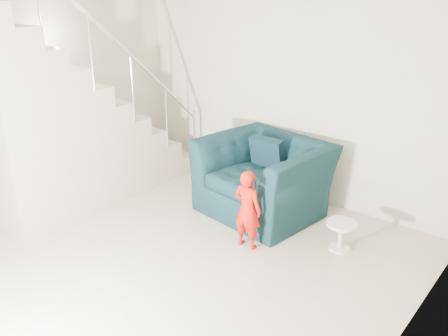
{
  "coord_description": "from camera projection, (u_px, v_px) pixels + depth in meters",
  "views": [
    {
      "loc": [
        3.38,
        -2.79,
        2.9
      ],
      "look_at": [
        0.15,
        1.2,
        0.85
      ],
      "focal_mm": 38.0,
      "sensor_mm": 36.0,
      "label": 1
    }
  ],
  "objects": [
    {
      "name": "staircase",
      "position": [
        67.0,
        138.0,
        6.28
      ],
      "size": [
        1.02,
        3.03,
        3.62
      ],
      "color": "#ADA089",
      "rests_on": "floor"
    },
    {
      "name": "toddler",
      "position": [
        247.0,
        209.0,
        5.36
      ],
      "size": [
        0.36,
        0.25,
        0.95
      ],
      "primitive_type": "imported",
      "rotation": [
        0.0,
        0.0,
        3.21
      ],
      "color": "#AA0D05",
      "rests_on": "floor"
    },
    {
      "name": "right_wall",
      "position": [
        387.0,
        233.0,
        3.1
      ],
      "size": [
        0.0,
        5.5,
        5.5
      ],
      "primitive_type": "plane",
      "rotation": [
        1.57,
        0.0,
        -1.57
      ],
      "color": "#ACA18C",
      "rests_on": "floor"
    },
    {
      "name": "side_table",
      "position": [
        341.0,
        231.0,
        5.38
      ],
      "size": [
        0.35,
        0.35,
        0.35
      ],
      "color": "silver",
      "rests_on": "floor"
    },
    {
      "name": "armchair",
      "position": [
        264.0,
        178.0,
        6.19
      ],
      "size": [
        1.65,
        1.49,
        0.98
      ],
      "primitive_type": "imported",
      "rotation": [
        0.0,
        0.0,
        -0.13
      ],
      "color": "black",
      "rests_on": "floor"
    },
    {
      "name": "back_wall",
      "position": [
        286.0,
        100.0,
        6.55
      ],
      "size": [
        5.0,
        0.0,
        5.0
      ],
      "primitive_type": "plane",
      "rotation": [
        1.57,
        0.0,
        0.0
      ],
      "color": "#ACA18C",
      "rests_on": "floor"
    },
    {
      "name": "throw",
      "position": [
        224.0,
        160.0,
        6.46
      ],
      "size": [
        0.05,
        0.49,
        0.55
      ],
      "primitive_type": "cube",
      "color": "black",
      "rests_on": "armchair"
    },
    {
      "name": "floor",
      "position": [
        143.0,
        271.0,
        5.06
      ],
      "size": [
        5.5,
        5.5,
        0.0
      ],
      "primitive_type": "plane",
      "color": "tan",
      "rests_on": "ground"
    },
    {
      "name": "left_wall",
      "position": [
        3.0,
        110.0,
        6.02
      ],
      "size": [
        0.0,
        5.5,
        5.5
      ],
      "primitive_type": "plane",
      "rotation": [
        1.57,
        0.0,
        1.57
      ],
      "color": "#ACA18C",
      "rests_on": "floor"
    },
    {
      "name": "phone",
      "position": [
        255.0,
        184.0,
        5.16
      ],
      "size": [
        0.04,
        0.05,
        0.1
      ],
      "primitive_type": "cube",
      "rotation": [
        0.0,
        0.0,
        0.4
      ],
      "color": "black",
      "rests_on": "toddler"
    },
    {
      "name": "cushion",
      "position": [
        267.0,
        154.0,
        6.32
      ],
      "size": [
        0.47,
        0.22,
        0.47
      ],
      "primitive_type": "cube",
      "rotation": [
        0.21,
        0.0,
        0.0
      ],
      "color": "black",
      "rests_on": "armchair"
    },
    {
      "name": "ceiling",
      "position": [
        123.0,
        4.0,
        4.06
      ],
      "size": [
        5.5,
        5.5,
        0.0
      ],
      "primitive_type": "plane",
      "rotation": [
        3.14,
        0.0,
        0.0
      ],
      "color": "silver",
      "rests_on": "back_wall"
    }
  ]
}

